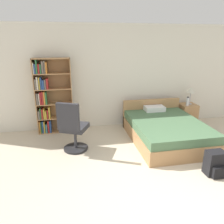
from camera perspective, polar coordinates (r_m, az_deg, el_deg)
The scene contains 9 objects.
ground_plane at distance 3.46m, azimuth 17.37°, elevation -22.13°, with size 14.00×14.00×0.00m, color beige.
wall_back at distance 5.76m, azimuth 3.51°, elevation 9.17°, with size 9.00×0.06×2.60m.
bookshelf at distance 5.48m, azimuth -16.15°, elevation 3.78°, with size 0.87×0.28×1.82m.
bed at distance 5.18m, azimuth 13.69°, elevation -4.47°, with size 1.53×2.04×0.73m.
office_chair at distance 4.47m, azimuth -10.20°, elevation -4.25°, with size 0.65×0.70×1.09m.
nightstand at distance 6.36m, azimuth 19.07°, elevation -0.46°, with size 0.43×0.44×0.55m.
table_lamp at distance 6.22m, azimuth 19.90°, elevation 5.32°, with size 0.25×0.25×0.47m.
water_bottle at distance 6.12m, azimuth 19.15°, elevation 2.62°, with size 0.07×0.07×0.24m.
backpack_black at distance 4.19m, azimuth 25.33°, elevation -12.14°, with size 0.31×0.28×0.43m.
Camera 1 is at (-1.41, -2.28, 2.19)m, focal length 35.00 mm.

